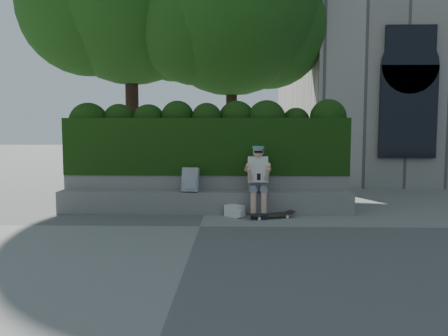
{
  "coord_description": "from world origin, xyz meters",
  "views": [
    {
      "loc": [
        0.62,
        -7.59,
        1.72
      ],
      "look_at": [
        0.4,
        1.0,
        0.95
      ],
      "focal_mm": 35.0,
      "sensor_mm": 36.0,
      "label": 1
    }
  ],
  "objects_px": {
    "skateboard": "(272,215)",
    "backpack_plaid": "(190,180)",
    "person": "(258,178)",
    "backpack_ground": "(235,211)"
  },
  "relations": [
    {
      "from": "backpack_plaid",
      "to": "backpack_ground",
      "type": "height_order",
      "value": "backpack_plaid"
    },
    {
      "from": "backpack_ground",
      "to": "skateboard",
      "type": "bearing_deg",
      "value": 28.17
    },
    {
      "from": "backpack_plaid",
      "to": "skateboard",
      "type": "bearing_deg",
      "value": -9.06
    },
    {
      "from": "skateboard",
      "to": "person",
      "type": "bearing_deg",
      "value": 107.1
    },
    {
      "from": "skateboard",
      "to": "backpack_plaid",
      "type": "height_order",
      "value": "backpack_plaid"
    },
    {
      "from": "person",
      "to": "backpack_ground",
      "type": "bearing_deg",
      "value": -159.46
    },
    {
      "from": "backpack_plaid",
      "to": "person",
      "type": "bearing_deg",
      "value": 1.93
    },
    {
      "from": "person",
      "to": "backpack_plaid",
      "type": "height_order",
      "value": "person"
    },
    {
      "from": "skateboard",
      "to": "backpack_plaid",
      "type": "distance_m",
      "value": 1.77
    },
    {
      "from": "skateboard",
      "to": "backpack_plaid",
      "type": "bearing_deg",
      "value": 145.82
    }
  ]
}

